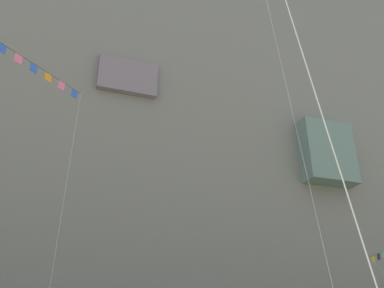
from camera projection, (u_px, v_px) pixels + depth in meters
The scene contains 2 objects.
cliff_face at pixel (114, 107), 70.09m from camera, with size 180.00×29.61×78.57m.
kite_banner_front_field at pixel (42, 81), 24.88m from camera, with size 5.00×4.12×18.12m.
Camera 1 is at (-6.84, 3.26, 2.92)m, focal length 39.09 mm.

